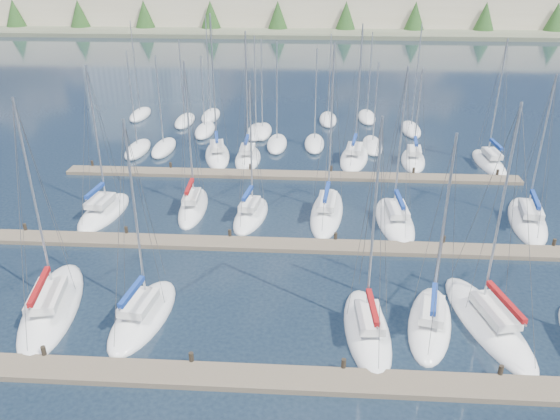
# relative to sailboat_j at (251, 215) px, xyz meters

# --- Properties ---
(ground) EXTENTS (400.00, 400.00, 0.00)m
(ground) POSITION_rel_sailboat_j_xyz_m (2.83, 39.15, -0.18)
(ground) COLOR #1A2735
(ground) RESTS_ON ground
(dock_near) EXTENTS (44.00, 1.93, 1.10)m
(dock_near) POSITION_rel_sailboat_j_xyz_m (2.83, -18.84, -0.03)
(dock_near) COLOR #6B5E4C
(dock_near) RESTS_ON ground
(dock_mid) EXTENTS (44.00, 1.93, 1.10)m
(dock_mid) POSITION_rel_sailboat_j_xyz_m (2.83, -4.84, -0.03)
(dock_mid) COLOR #6B5E4C
(dock_mid) RESTS_ON ground
(dock_far) EXTENTS (44.00, 1.93, 1.10)m
(dock_far) POSITION_rel_sailboat_j_xyz_m (2.83, 9.16, -0.03)
(dock_far) COLOR #6B5E4C
(dock_far) RESTS_ON ground
(sailboat_j) EXTENTS (3.34, 7.18, 11.89)m
(sailboat_j) POSITION_rel_sailboat_j_xyz_m (0.00, 0.00, 0.00)
(sailboat_j) COLOR white
(sailboat_j) RESTS_ON ground
(sailboat_e) EXTENTS (4.12, 8.00, 12.32)m
(sailboat_e) POSITION_rel_sailboat_j_xyz_m (12.08, -13.70, -0.00)
(sailboat_e) COLOR white
(sailboat_e) RESTS_ON ground
(sailboat_k) EXTENTS (3.58, 9.88, 14.50)m
(sailboat_k) POSITION_rel_sailboat_j_xyz_m (6.28, 1.03, 0.00)
(sailboat_k) COLOR white
(sailboat_k) RESTS_ON ground
(sailboat_c) EXTENTS (3.80, 7.94, 12.84)m
(sailboat_c) POSITION_rel_sailboat_j_xyz_m (-4.94, -14.02, -0.00)
(sailboat_c) COLOR white
(sailboat_c) RESTS_ON ground
(sailboat_o) EXTENTS (2.79, 7.29, 13.66)m
(sailboat_o) POSITION_rel_sailboat_j_xyz_m (-1.82, 13.55, 0.01)
(sailboat_o) COLOR white
(sailboat_o) RESTS_ON ground
(sailboat_p) EXTENTS (4.14, 8.86, 14.35)m
(sailboat_p) POSITION_rel_sailboat_j_xyz_m (9.35, 14.44, -0.00)
(sailboat_p) COLOR white
(sailboat_p) RESTS_ON ground
(sailboat_r) EXTENTS (2.81, 8.13, 13.20)m
(sailboat_r) POSITION_rel_sailboat_j_xyz_m (23.11, 13.68, 0.01)
(sailboat_r) COLOR white
(sailboat_r) RESTS_ON ground
(sailboat_d) EXTENTS (3.01, 8.28, 13.36)m
(sailboat_d) POSITION_rel_sailboat_j_xyz_m (8.35, -14.58, 0.00)
(sailboat_d) COLOR white
(sailboat_d) RESTS_ON ground
(sailboat_f) EXTENTS (4.82, 10.18, 13.85)m
(sailboat_f) POSITION_rel_sailboat_j_xyz_m (15.49, -13.41, -0.01)
(sailboat_f) COLOR white
(sailboat_f) RESTS_ON ground
(sailboat_i) EXTENTS (2.58, 7.95, 12.99)m
(sailboat_i) POSITION_rel_sailboat_j_xyz_m (-5.07, 1.22, 0.01)
(sailboat_i) COLOR white
(sailboat_i) RESTS_ON ground
(sailboat_h) EXTENTS (3.63, 7.86, 12.89)m
(sailboat_h) POSITION_rel_sailboat_j_xyz_m (-12.34, -0.13, -0.01)
(sailboat_h) COLOR white
(sailboat_h) RESTS_ON ground
(sailboat_b) EXTENTS (4.97, 10.52, 13.68)m
(sailboat_b) POSITION_rel_sailboat_j_xyz_m (-10.78, -13.50, -0.02)
(sailboat_b) COLOR white
(sailboat_b) RESTS_ON ground
(sailboat_m) EXTENTS (4.43, 9.37, 12.49)m
(sailboat_m) POSITION_rel_sailboat_j_xyz_m (22.49, 0.49, -0.01)
(sailboat_m) COLOR white
(sailboat_m) RESTS_ON ground
(sailboat_n) EXTENTS (4.13, 8.82, 15.21)m
(sailboat_n) POSITION_rel_sailboat_j_xyz_m (-5.20, 14.39, 0.01)
(sailboat_n) COLOR white
(sailboat_n) RESTS_ON ground
(sailboat_q) EXTENTS (3.19, 7.14, 10.35)m
(sailboat_q) POSITION_rel_sailboat_j_xyz_m (15.45, 14.10, -0.01)
(sailboat_q) COLOR white
(sailboat_q) RESTS_ON ground
(sailboat_l) EXTENTS (3.23, 8.78, 13.08)m
(sailboat_l) POSITION_rel_sailboat_j_xyz_m (11.74, -0.19, -0.01)
(sailboat_l) COLOR white
(sailboat_l) RESTS_ON ground
(distant_boats) EXTENTS (36.93, 20.75, 13.30)m
(distant_boats) POSITION_rel_sailboat_j_xyz_m (-1.51, 22.91, 0.11)
(distant_boats) COLOR #9EA0A5
(distant_boats) RESTS_ON ground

